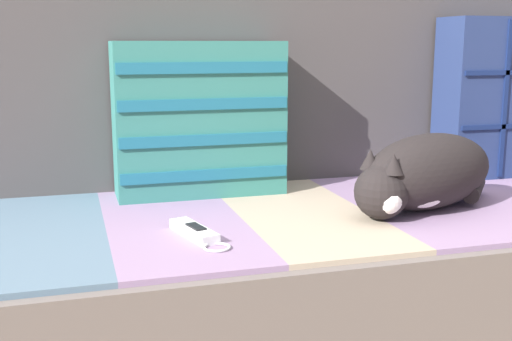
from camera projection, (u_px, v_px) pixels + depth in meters
couch at (292, 295)px, 1.45m from camera, size 2.02×0.78×0.41m
sofa_backrest at (252, 80)px, 1.66m from camera, size 1.98×0.14×0.51m
throw_pillow_quilted at (509, 97)px, 1.72m from camera, size 0.39×0.14×0.42m
throw_pillow_striped at (199, 119)px, 1.49m from camera, size 0.39×0.14×0.36m
sleeping_cat at (424, 174)px, 1.36m from camera, size 0.40×0.29×0.16m
game_remote_near at (195, 232)px, 1.18m from camera, size 0.09×0.19×0.02m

